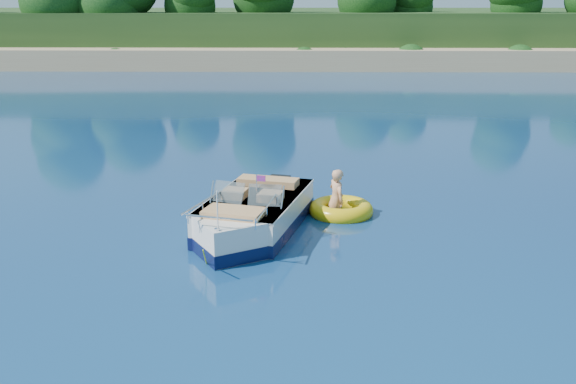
{
  "coord_description": "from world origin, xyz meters",
  "views": [
    {
      "loc": [
        -1.02,
        -12.36,
        4.77
      ],
      "look_at": [
        -1.23,
        0.88,
        0.85
      ],
      "focal_mm": 40.0,
      "sensor_mm": 36.0,
      "label": 1
    }
  ],
  "objects": [
    {
      "name": "ground",
      "position": [
        0.0,
        0.0,
        0.0
      ],
      "size": [
        160.0,
        160.0,
        0.0
      ],
      "primitive_type": "plane",
      "color": "#0B1D4E",
      "rests_on": "ground"
    },
    {
      "name": "shoreline",
      "position": [
        0.0,
        63.77,
        0.98
      ],
      "size": [
        170.0,
        59.0,
        6.0
      ],
      "color": "tan",
      "rests_on": "ground"
    },
    {
      "name": "motorboat",
      "position": [
        -2.02,
        0.64,
        0.33
      ],
      "size": [
        2.58,
        4.94,
        1.68
      ],
      "rotation": [
        0.0,
        0.0,
        -0.25
      ],
      "color": "silver",
      "rests_on": "ground"
    },
    {
      "name": "tow_tube",
      "position": [
        -0.01,
        1.95,
        0.1
      ],
      "size": [
        1.63,
        1.63,
        0.4
      ],
      "rotation": [
        0.0,
        0.0,
        -0.08
      ],
      "color": "#E2B90E",
      "rests_on": "ground"
    },
    {
      "name": "boy",
      "position": [
        -0.14,
        1.97,
        0.0
      ],
      "size": [
        0.69,
        0.88,
        1.58
      ],
      "primitive_type": "imported",
      "rotation": [
        0.0,
        -0.17,
        2.05
      ],
      "color": "tan",
      "rests_on": "ground"
    }
  ]
}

